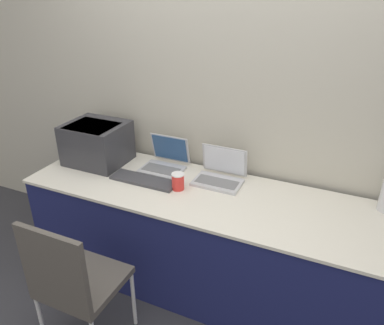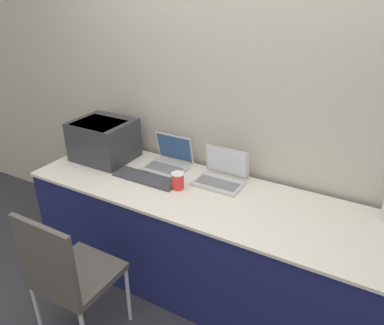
{
  "view_description": "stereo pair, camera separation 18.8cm",
  "coord_description": "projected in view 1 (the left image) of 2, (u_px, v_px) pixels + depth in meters",
  "views": [
    {
      "loc": [
        0.76,
        -1.56,
        1.96
      ],
      "look_at": [
        -0.12,
        0.38,
        0.92
      ],
      "focal_mm": 35.0,
      "sensor_mm": 36.0,
      "label": 1
    },
    {
      "loc": [
        0.93,
        -1.48,
        1.96
      ],
      "look_at": [
        -0.12,
        0.38,
        0.92
      ],
      "focal_mm": 35.0,
      "sensor_mm": 36.0,
      "label": 2
    }
  ],
  "objects": [
    {
      "name": "external_keyboard",
      "position": [
        144.0,
        180.0,
        2.52
      ],
      "size": [
        0.46,
        0.14,
        0.02
      ],
      "color": "#3D3D42",
      "rests_on": "table"
    },
    {
      "name": "ground_plane",
      "position": [
        185.0,
        317.0,
        2.42
      ],
      "size": [
        14.0,
        14.0,
        0.0
      ],
      "primitive_type": "plane",
      "color": "#333338"
    },
    {
      "name": "printer",
      "position": [
        97.0,
        142.0,
        2.73
      ],
      "size": [
        0.42,
        0.37,
        0.3
      ],
      "color": "#333338",
      "rests_on": "table"
    },
    {
      "name": "table",
      "position": [
        207.0,
        240.0,
        2.54
      ],
      "size": [
        2.43,
        0.72,
        0.74
      ],
      "color": "#191E51",
      "rests_on": "ground_plane"
    },
    {
      "name": "laptop_left",
      "position": [
        165.0,
        162.0,
        2.68
      ],
      "size": [
        0.3,
        0.27,
        0.23
      ],
      "color": "#B7B7BC",
      "rests_on": "table"
    },
    {
      "name": "wall_back",
      "position": [
        233.0,
        91.0,
        2.48
      ],
      "size": [
        8.0,
        0.05,
        2.6
      ],
      "color": "#B7B2A3",
      "rests_on": "ground_plane"
    },
    {
      "name": "coffee_cup",
      "position": [
        178.0,
        181.0,
        2.41
      ],
      "size": [
        0.08,
        0.08,
        0.11
      ],
      "color": "red",
      "rests_on": "table"
    },
    {
      "name": "chair",
      "position": [
        73.0,
        279.0,
        2.0
      ],
      "size": [
        0.41,
        0.41,
        0.9
      ],
      "color": "#4C4742",
      "rests_on": "ground_plane"
    },
    {
      "name": "laptop_right",
      "position": [
        220.0,
        174.0,
        2.51
      ],
      "size": [
        0.32,
        0.25,
        0.22
      ],
      "color": "#B7B7BC",
      "rests_on": "table"
    }
  ]
}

